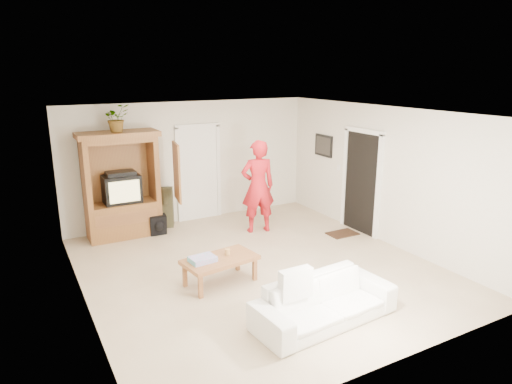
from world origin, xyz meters
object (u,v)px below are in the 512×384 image
Objects in this scene: sofa at (325,301)px; coffee_table at (220,261)px; armoire at (123,192)px; man at (258,187)px.

coffee_table is (-0.74, 1.69, 0.08)m from sofa.
man is (2.46, -1.06, 0.04)m from armoire.
armoire reaches higher than man.
armoire is 4.85m from sofa.
sofa is at bearing -74.55° from coffee_table.
sofa is 1.85m from coffee_table.
armoire is at bearing -11.13° from man.
man is 0.96× the size of sofa.
man is at bearing 70.48° from sofa.
coffee_table is (0.78, -2.87, -0.54)m from armoire.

